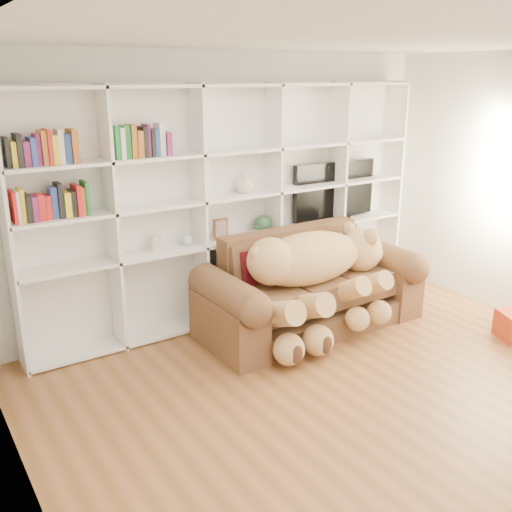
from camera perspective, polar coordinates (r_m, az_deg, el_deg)
floor at (r=4.62m, az=13.89°, el=-15.19°), size 5.00×5.00×0.00m
ceiling at (r=3.91m, az=16.97°, el=20.39°), size 5.00×5.00×0.00m
wall_left at (r=2.82m, az=-21.37°, el=-6.92°), size 0.02×5.00×2.70m
wall_back at (r=5.96m, az=-2.92°, el=6.86°), size 5.00×0.02×2.70m
bookshelf at (r=5.73m, az=-4.29°, el=5.95°), size 4.43×0.35×2.40m
sofa at (r=5.81m, az=5.30°, el=-3.64°), size 2.28×0.99×0.96m
teddy_bear at (r=5.52m, az=5.99°, el=-1.42°), size 1.73×0.94×1.00m
throw_pillow at (r=5.53m, az=0.10°, el=-1.26°), size 0.39×0.25×0.39m
tv at (r=6.64m, az=7.79°, el=6.46°), size 1.12×0.18×0.66m
picture_frame at (r=5.78m, az=-3.57°, el=2.76°), size 0.17×0.04×0.21m
green_vase at (r=6.05m, az=0.68°, el=3.24°), size 0.19×0.19×0.19m
figurine_tall at (r=5.48m, az=-10.12°, el=1.26°), size 0.09×0.09×0.15m
figurine_short at (r=5.50m, az=-9.67°, el=1.17°), size 0.08×0.08×0.12m
snow_globe at (r=5.62m, az=-6.89°, el=1.61°), size 0.10×0.10×0.10m
shelf_vase at (r=5.83m, az=-1.09°, el=7.30°), size 0.22×0.22×0.20m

